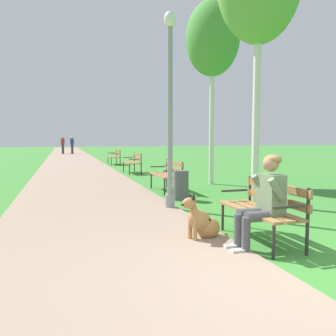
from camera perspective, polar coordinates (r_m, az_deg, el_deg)
ground_plane at (r=4.04m, az=21.67°, el=-16.60°), size 120.00×120.00×0.00m
paved_path at (r=26.96m, az=-15.79°, el=1.67°), size 3.35×60.00×0.04m
park_bench_near at (r=5.08m, az=15.57°, el=-5.99°), size 0.55×1.50×0.85m
park_bench_mid at (r=9.49m, az=-0.02°, el=-0.80°), size 0.55×1.50×0.85m
park_bench_far at (r=14.52m, az=-5.75°, el=1.16°), size 0.55×1.50×0.85m
park_bench_furthest at (r=19.49m, az=-8.78°, el=2.08°), size 0.55×1.50×0.85m
person_seated_on_near_bench at (r=4.67m, az=15.57°, el=-4.83°), size 0.74×0.49×1.25m
dog_shepherd at (r=5.01m, az=5.75°, el=-8.93°), size 0.82×0.38×0.71m
lamp_post_near at (r=7.08m, az=0.32°, el=9.77°), size 0.24×0.24×3.97m
birch_tree_third at (r=11.48m, az=7.37°, el=20.37°), size 1.65×1.80×5.72m
litter_bin at (r=8.18m, az=2.15°, el=-2.87°), size 0.36×0.36×0.70m
pedestrian_distant at (r=33.20m, az=-15.56°, el=3.67°), size 0.32×0.22×1.65m
pedestrian_further_distant at (r=33.29m, az=-17.00°, el=3.64°), size 0.32×0.22×1.65m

